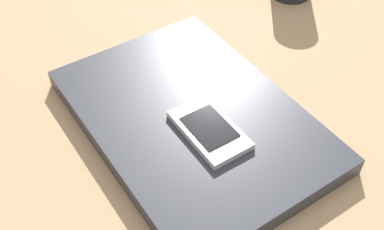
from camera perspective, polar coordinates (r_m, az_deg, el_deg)
desk_surface at (r=58.68cm, az=4.24°, el=-7.46°), size 120.00×80.00×3.00cm
laptop_closed at (r=61.09cm, az=0.00°, el=-0.48°), size 40.65×33.15×2.52cm
cell_phone_on_laptop at (r=57.53cm, az=2.11°, el=-1.76°), size 11.51×8.37×0.99cm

